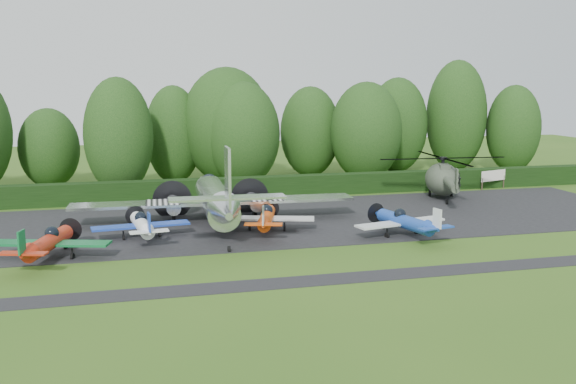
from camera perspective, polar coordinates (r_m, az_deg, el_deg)
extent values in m
plane|color=#325818|center=(41.76, -1.93, -5.63)|extent=(160.00, 160.00, 0.00)
cube|color=black|center=(51.30, -4.30, -2.74)|extent=(70.00, 18.00, 0.01)
cube|color=black|center=(36.16, 0.10, -8.07)|extent=(70.00, 2.00, 0.00)
cube|color=black|center=(61.96, -6.04, -0.60)|extent=(90.00, 1.60, 2.00)
cylinder|color=silver|center=(50.51, -6.43, -0.73)|extent=(2.35, 12.25, 2.35)
cone|color=silver|center=(57.22, -7.36, 0.48)|extent=(2.35, 1.53, 2.35)
cone|color=silver|center=(43.27, -5.12, -1.78)|extent=(2.35, 3.06, 2.35)
sphere|color=black|center=(56.17, -7.25, 0.84)|extent=(1.53, 1.53, 1.53)
cube|color=silver|center=(51.56, -6.57, -0.86)|extent=(22.46, 2.45, 0.22)
cube|color=white|center=(51.18, -11.11, -0.92)|extent=(2.65, 2.55, 0.05)
cube|color=white|center=(52.21, -2.13, -0.54)|extent=(2.65, 2.55, 0.05)
cylinder|color=silver|center=(51.89, -10.23, -1.17)|extent=(1.12, 3.27, 1.12)
cylinder|color=silver|center=(52.71, -3.14, -0.86)|extent=(1.12, 3.27, 1.12)
cylinder|color=black|center=(54.15, -10.40, -0.73)|extent=(3.27, 0.03, 3.27)
cylinder|color=black|center=(54.93, -3.59, -0.43)|extent=(3.27, 0.03, 3.27)
cube|color=silver|center=(42.26, -4.97, -0.51)|extent=(7.66, 1.43, 0.14)
cube|color=silver|center=(41.74, -4.93, 1.35)|extent=(0.18, 2.25, 3.88)
cylinder|color=black|center=(51.72, -10.17, -2.48)|extent=(0.26, 0.92, 0.92)
cylinder|color=black|center=(52.54, -3.04, -2.15)|extent=(0.26, 0.92, 0.92)
cylinder|color=black|center=(42.61, -4.82, -5.09)|extent=(0.18, 0.45, 0.45)
cylinder|color=#B32710|center=(42.88, -20.54, -4.25)|extent=(1.01, 5.78, 1.01)
sphere|color=black|center=(43.38, -20.49, -3.45)|extent=(0.88, 0.88, 0.88)
cube|color=#0E6230|center=(43.42, -20.45, -4.29)|extent=(7.35, 1.37, 0.15)
cube|color=#B32710|center=(39.47, -21.10, -5.07)|extent=(2.73, 0.74, 0.11)
cube|color=#0E6230|center=(39.21, -21.18, -4.15)|extent=(0.11, 0.84, 1.37)
cylinder|color=black|center=(46.49, -20.04, -3.17)|extent=(1.58, 0.02, 1.58)
cylinder|color=black|center=(43.59, -22.21, -5.45)|extent=(0.15, 0.46, 0.46)
cylinder|color=black|center=(43.28, -18.61, -5.34)|extent=(0.15, 0.46, 0.46)
cylinder|color=black|center=(45.75, -20.10, -4.65)|extent=(0.13, 0.42, 0.42)
cylinder|color=white|center=(46.61, -12.86, -2.88)|extent=(0.94, 5.40, 0.94)
sphere|color=black|center=(47.10, -12.89, -2.20)|extent=(0.82, 0.82, 0.82)
cube|color=#1D3EAF|center=(47.13, -12.86, -2.92)|extent=(6.87, 1.28, 0.14)
cube|color=white|center=(43.40, -12.76, -3.47)|extent=(2.55, 0.69, 0.10)
cube|color=#1D3EAF|center=(43.17, -12.79, -2.68)|extent=(0.10, 0.79, 1.28)
cylinder|color=black|center=(50.02, -12.95, -2.02)|extent=(1.47, 0.02, 1.47)
cylinder|color=black|center=(47.10, -14.38, -3.94)|extent=(0.14, 0.43, 0.43)
cylinder|color=black|center=(47.14, -11.27, -3.80)|extent=(0.14, 0.43, 0.43)
cylinder|color=black|center=(49.31, -12.89, -3.29)|extent=(0.12, 0.39, 0.39)
cylinder|color=#ED4E0D|center=(47.73, -1.91, -2.30)|extent=(0.97, 5.55, 0.97)
sphere|color=black|center=(48.22, -2.06, -1.63)|extent=(0.85, 0.85, 0.85)
cube|color=silver|center=(48.24, -2.03, -2.36)|extent=(7.06, 1.31, 0.14)
cube|color=#ED4E0D|center=(44.50, -1.00, -2.85)|extent=(2.62, 0.71, 0.10)
cube|color=silver|center=(44.26, -0.97, -2.05)|extent=(0.10, 0.81, 1.31)
cylinder|color=black|center=(51.16, -2.76, -1.49)|extent=(1.51, 0.02, 1.51)
cylinder|color=black|center=(47.97, -3.51, -3.39)|extent=(0.14, 0.44, 0.44)
cylinder|color=black|center=(48.50, -0.46, -3.23)|extent=(0.14, 0.44, 0.44)
cylinder|color=black|center=(50.44, -2.53, -2.75)|extent=(0.12, 0.40, 0.40)
cylinder|color=#1A41A0|center=(46.98, 10.35, -2.63)|extent=(0.98, 5.63, 0.98)
sphere|color=black|center=(47.43, 10.06, -1.94)|extent=(0.86, 0.86, 0.86)
cube|color=silver|center=(47.47, 10.09, -2.69)|extent=(7.16, 1.33, 0.14)
cube|color=#1A41A0|center=(43.96, 12.17, -3.21)|extent=(2.66, 0.72, 0.10)
cube|color=silver|center=(43.72, 12.26, -2.39)|extent=(0.10, 0.82, 1.33)
cylinder|color=black|center=(50.23, 8.64, -1.78)|extent=(1.53, 0.02, 1.53)
cylinder|color=black|center=(46.94, 8.68, -3.78)|extent=(0.14, 0.45, 0.45)
cylinder|color=black|center=(48.01, 11.61, -3.56)|extent=(0.14, 0.45, 0.45)
cylinder|color=black|center=(49.56, 9.05, -3.09)|extent=(0.12, 0.41, 0.41)
ellipsoid|color=#3C4535|center=(63.31, 13.56, 1.11)|extent=(3.23, 5.93, 3.10)
cylinder|color=#3C4535|center=(59.22, 15.65, 0.75)|extent=(0.73, 6.22, 0.73)
cube|color=#3C4535|center=(56.36, 17.30, 1.18)|extent=(0.12, 0.93, 1.66)
cylinder|color=black|center=(63.10, 13.61, 2.51)|extent=(0.31, 0.31, 0.83)
cylinder|color=black|center=(63.05, 13.63, 2.93)|extent=(0.73, 0.73, 0.26)
cylinder|color=black|center=(63.05, 13.63, 2.93)|extent=(12.44, 12.44, 0.06)
cube|color=#3C4535|center=(62.42, 13.95, 2.08)|extent=(0.93, 2.07, 0.73)
ellipsoid|color=black|center=(64.75, 12.88, 1.42)|extent=(1.97, 1.97, 1.77)
cylinder|color=black|center=(63.81, 12.33, -0.19)|extent=(0.19, 0.58, 0.58)
cylinder|color=black|center=(64.76, 13.98, -0.11)|extent=(0.19, 0.58, 0.58)
cylinder|color=black|center=(60.69, 14.94, -0.85)|extent=(0.17, 0.50, 0.50)
cylinder|color=#3F3326|center=(69.53, 16.60, 0.73)|extent=(0.13, 0.13, 1.32)
cylinder|color=#3F3326|center=(71.26, 18.89, 0.82)|extent=(0.13, 0.13, 1.32)
cube|color=white|center=(70.27, 17.79, 1.40)|extent=(3.53, 0.09, 1.10)
cylinder|color=black|center=(66.14, -14.69, 1.46)|extent=(0.70, 0.70, 3.80)
ellipsoid|color=#143510|center=(65.71, -14.84, 4.83)|extent=(6.77, 6.77, 11.62)
cylinder|color=black|center=(71.77, -10.05, 2.14)|extent=(0.70, 0.70, 3.52)
ellipsoid|color=#143510|center=(71.39, -10.13, 5.03)|extent=(6.14, 6.14, 10.77)
cylinder|color=black|center=(84.71, 19.27, 2.89)|extent=(0.70, 0.70, 3.52)
ellipsoid|color=#143510|center=(84.39, 19.41, 5.33)|extent=(6.55, 6.55, 10.77)
cylinder|color=black|center=(83.37, 14.60, 3.37)|extent=(0.70, 0.70, 4.52)
ellipsoid|color=#143510|center=(83.01, 14.74, 6.55)|extent=(7.39, 7.39, 13.81)
cylinder|color=black|center=(73.49, 6.89, 2.45)|extent=(0.70, 0.70, 3.65)
ellipsoid|color=#143510|center=(73.11, 6.95, 5.36)|extent=(8.10, 8.10, 11.15)
cylinder|color=black|center=(69.04, -4.00, 2.03)|extent=(0.70, 0.70, 3.66)
ellipsoid|color=#143510|center=(68.63, -4.03, 5.14)|extent=(7.92, 7.92, 11.18)
cylinder|color=black|center=(80.74, 9.59, 3.10)|extent=(0.70, 0.70, 3.82)
ellipsoid|color=#143510|center=(80.39, 9.67, 5.87)|extent=(7.39, 7.39, 11.67)
cylinder|color=black|center=(72.33, -20.33, 1.44)|extent=(0.70, 0.70, 2.76)
ellipsoid|color=#143510|center=(72.01, -20.47, 3.67)|extent=(6.25, 6.25, 8.42)
cylinder|color=black|center=(76.05, 1.96, 2.69)|extent=(0.70, 0.70, 3.47)
ellipsoid|color=#143510|center=(75.69, 1.98, 5.37)|extent=(7.00, 7.00, 10.61)
cylinder|color=black|center=(71.43, -5.40, 2.48)|extent=(0.70, 0.70, 4.17)
ellipsoid|color=#143510|center=(71.02, -5.45, 5.90)|extent=(9.90, 9.90, 12.73)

